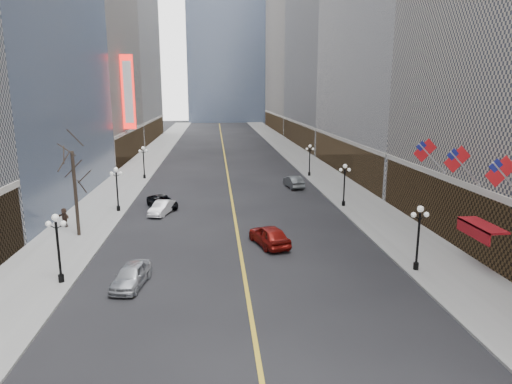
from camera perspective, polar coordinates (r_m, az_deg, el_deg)
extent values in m
cube|color=gray|center=(71.19, 7.76, 2.60)|extent=(6.00, 230.00, 0.15)
cube|color=gray|center=(70.48, -15.05, 2.18)|extent=(6.00, 230.00, 0.15)
cube|color=gold|center=(79.31, -3.80, 3.64)|extent=(0.25, 200.00, 0.02)
cube|color=#4E4034|center=(70.02, 11.70, 4.38)|extent=(2.80, 35.00, 5.00)
cube|color=gray|center=(109.74, 12.36, 18.39)|extent=(26.00, 40.00, 48.00)
cube|color=#4E4034|center=(106.72, 5.83, 7.27)|extent=(2.80, 39.00, 5.00)
cube|color=#A09684|center=(151.93, 7.40, 19.49)|extent=(26.00, 46.00, 62.00)
cube|color=#4E4034|center=(149.04, 2.68, 8.77)|extent=(2.80, 45.00, 5.00)
cube|color=#A09684|center=(90.82, -24.69, 19.53)|extent=(26.00, 30.00, 50.00)
cube|color=#4E4034|center=(87.48, -16.14, 5.71)|extent=(2.80, 29.00, 5.00)
cube|color=#4E4034|center=(120.88, -13.15, 7.61)|extent=(2.80, 37.00, 5.00)
cylinder|color=black|center=(33.56, 19.36, -8.71)|extent=(0.36, 0.36, 0.50)
cylinder|color=black|center=(32.99, 19.58, -5.87)|extent=(0.16, 0.16, 4.00)
sphere|color=white|center=(32.37, 19.87, -2.00)|extent=(0.44, 0.44, 0.44)
sphere|color=white|center=(32.28, 19.09, -2.71)|extent=(0.36, 0.36, 0.36)
sphere|color=white|center=(32.66, 20.54, -2.65)|extent=(0.36, 0.36, 0.36)
cylinder|color=black|center=(49.71, 10.88, -1.41)|extent=(0.36, 0.36, 0.50)
cylinder|color=black|center=(49.33, 10.96, 0.57)|extent=(0.16, 0.16, 4.00)
sphere|color=white|center=(48.92, 11.07, 3.20)|extent=(0.44, 0.44, 0.44)
sphere|color=white|center=(48.86, 10.55, 2.74)|extent=(0.36, 0.36, 0.36)
sphere|color=white|center=(49.11, 11.56, 2.75)|extent=(0.36, 0.36, 0.36)
cylinder|color=black|center=(66.82, 6.68, 2.27)|extent=(0.36, 0.36, 0.50)
cylinder|color=black|center=(66.53, 6.72, 3.75)|extent=(0.16, 0.16, 4.00)
sphere|color=white|center=(66.23, 6.77, 5.72)|extent=(0.44, 0.44, 0.44)
sphere|color=white|center=(66.18, 6.37, 5.37)|extent=(0.36, 0.36, 0.36)
sphere|color=white|center=(66.37, 7.14, 5.37)|extent=(0.36, 0.36, 0.36)
cylinder|color=black|center=(32.27, -23.17, -9.88)|extent=(0.36, 0.36, 0.50)
cylinder|color=black|center=(31.68, -23.44, -6.95)|extent=(0.16, 0.16, 4.00)
sphere|color=white|center=(31.03, -23.80, -2.93)|extent=(0.44, 0.44, 0.44)
sphere|color=white|center=(31.28, -24.52, -3.64)|extent=(0.36, 0.36, 0.36)
sphere|color=white|center=(30.99, -22.95, -3.64)|extent=(0.36, 0.36, 0.36)
cylinder|color=black|center=(48.85, -16.82, -1.97)|extent=(0.36, 0.36, 0.50)
cylinder|color=black|center=(48.46, -16.94, 0.04)|extent=(0.16, 0.16, 4.00)
sphere|color=white|center=(48.04, -17.12, 2.72)|extent=(0.44, 0.44, 0.44)
sphere|color=white|center=(48.20, -17.61, 2.23)|extent=(0.36, 0.36, 0.36)
sphere|color=white|center=(48.02, -16.56, 2.26)|extent=(0.36, 0.36, 0.36)
cylinder|color=black|center=(66.18, -13.77, 1.89)|extent=(0.36, 0.36, 0.50)
cylinder|color=black|center=(65.89, -13.85, 3.39)|extent=(0.16, 0.16, 4.00)
sphere|color=white|center=(65.58, -13.95, 5.37)|extent=(0.44, 0.44, 0.44)
sphere|color=white|center=(65.70, -14.32, 5.01)|extent=(0.36, 0.36, 0.36)
sphere|color=white|center=(65.56, -13.54, 5.04)|extent=(0.36, 0.36, 0.36)
cylinder|color=#B2B2B7|center=(31.32, 29.14, 1.10)|extent=(2.49, 0.12, 2.49)
cube|color=red|center=(30.85, 28.26, 2.28)|extent=(1.94, 0.04, 1.94)
cube|color=navy|center=(30.61, 27.78, 2.92)|extent=(0.88, 0.06, 0.88)
cylinder|color=#B2B2B7|center=(35.49, 24.67, 2.71)|extent=(2.49, 0.12, 2.49)
cube|color=red|center=(35.08, 23.84, 3.76)|extent=(1.94, 0.04, 1.94)
cube|color=navy|center=(34.87, 23.39, 4.33)|extent=(0.88, 0.06, 0.88)
cylinder|color=#B2B2B7|center=(39.85, 21.16, 3.95)|extent=(2.49, 0.12, 2.49)
cube|color=red|center=(39.49, 20.38, 4.90)|extent=(1.94, 0.04, 1.94)
cube|color=navy|center=(39.30, 19.96, 5.41)|extent=(0.88, 0.06, 0.88)
cube|color=maroon|center=(34.80, 26.47, -3.73)|extent=(1.40, 4.00, 0.15)
cube|color=maroon|center=(34.57, 25.48, -4.42)|extent=(0.10, 4.00, 0.90)
cube|color=red|center=(79.62, -15.70, 11.91)|extent=(2.00, 0.50, 12.00)
cube|color=white|center=(79.61, -15.66, 11.92)|extent=(1.40, 0.55, 10.00)
cylinder|color=#2D231C|center=(40.97, -21.63, -0.22)|extent=(0.28, 0.28, 7.20)
imported|color=silver|center=(30.39, -15.33, -10.01)|extent=(2.40, 4.49, 1.45)
imported|color=silver|center=(46.81, -11.70, -1.96)|extent=(2.51, 4.33, 1.35)
imported|color=black|center=(49.42, -11.62, -1.20)|extent=(4.05, 5.32, 1.34)
imported|color=maroon|center=(36.70, 1.67, -5.43)|extent=(3.35, 5.33, 1.69)
imported|color=#4C5053|center=(58.86, 4.73, 1.29)|extent=(2.21, 4.81, 1.53)
imported|color=#33241C|center=(44.67, -22.85, -2.93)|extent=(1.56, 1.34, 1.73)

